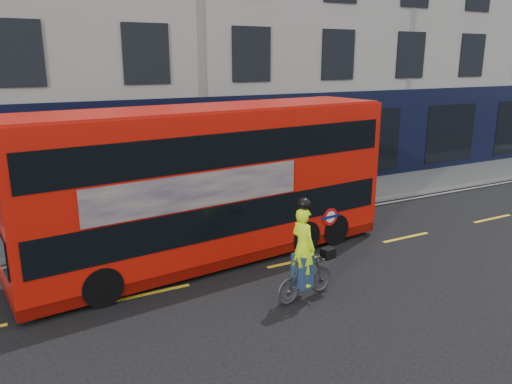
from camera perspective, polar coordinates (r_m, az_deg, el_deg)
ground at (r=12.62m, az=8.35°, el=-10.19°), size 120.00×120.00×0.00m
pavement at (r=17.88m, az=-4.00°, el=-2.23°), size 60.00×3.00×0.12m
kerb at (r=16.58m, az=-1.87°, el=-3.57°), size 60.00×0.12×0.13m
building_terrace at (r=23.23m, az=-11.28°, el=20.03°), size 50.00×10.07×15.00m
road_edge_line at (r=16.35m, az=-1.41°, el=-4.06°), size 58.00×0.10×0.01m
lane_dashes at (r=13.75m, az=4.64°, el=-7.90°), size 58.00×0.12×0.01m
bus at (r=13.33m, az=-5.12°, el=1.00°), size 10.49×3.38×4.16m
cyclist at (r=11.43m, az=5.60°, el=-8.31°), size 1.74×0.77×2.42m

